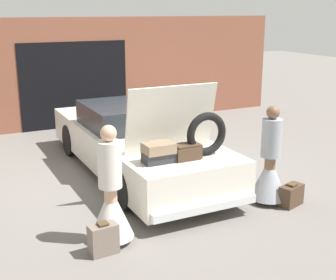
{
  "coord_description": "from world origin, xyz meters",
  "views": [
    {
      "loc": [
        -3.2,
        -7.82,
        2.99
      ],
      "look_at": [
        0.0,
        -1.41,
        0.98
      ],
      "focal_mm": 50.0,
      "sensor_mm": 36.0,
      "label": 1
    }
  ],
  "objects_px": {
    "suitcase_beside_left_person": "(103,239)",
    "suitcase_beside_right_person": "(291,195)",
    "person_right": "(270,169)",
    "person_left": "(111,202)",
    "car": "(135,142)"
  },
  "relations": [
    {
      "from": "car",
      "to": "suitcase_beside_left_person",
      "type": "relative_size",
      "value": 12.26
    },
    {
      "from": "car",
      "to": "person_right",
      "type": "relative_size",
      "value": 3.31
    },
    {
      "from": "person_left",
      "to": "person_right",
      "type": "bearing_deg",
      "value": 85.18
    },
    {
      "from": "person_left",
      "to": "suitcase_beside_left_person",
      "type": "relative_size",
      "value": 3.77
    },
    {
      "from": "car",
      "to": "suitcase_beside_left_person",
      "type": "bearing_deg",
      "value": -120.02
    },
    {
      "from": "person_left",
      "to": "suitcase_beside_right_person",
      "type": "distance_m",
      "value": 2.97
    },
    {
      "from": "suitcase_beside_left_person",
      "to": "suitcase_beside_right_person",
      "type": "height_order",
      "value": "suitcase_beside_left_person"
    },
    {
      "from": "person_left",
      "to": "person_right",
      "type": "xyz_separation_m",
      "value": [
        2.7,
        0.14,
        -0.01
      ]
    },
    {
      "from": "person_left",
      "to": "suitcase_beside_right_person",
      "type": "xyz_separation_m",
      "value": [
        2.94,
        -0.13,
        -0.4
      ]
    },
    {
      "from": "person_right",
      "to": "suitcase_beside_right_person",
      "type": "bearing_deg",
      "value": -152.32
    },
    {
      "from": "suitcase_beside_left_person",
      "to": "suitcase_beside_right_person",
      "type": "distance_m",
      "value": 3.14
    },
    {
      "from": "suitcase_beside_left_person",
      "to": "car",
      "type": "bearing_deg",
      "value": 59.98
    },
    {
      "from": "person_right",
      "to": "suitcase_beside_left_person",
      "type": "bearing_deg",
      "value": 83.74
    },
    {
      "from": "person_right",
      "to": "suitcase_beside_left_person",
      "type": "xyz_separation_m",
      "value": [
        -2.9,
        -0.39,
        -0.36
      ]
    },
    {
      "from": "person_right",
      "to": "suitcase_beside_left_person",
      "type": "relative_size",
      "value": 3.71
    }
  ]
}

